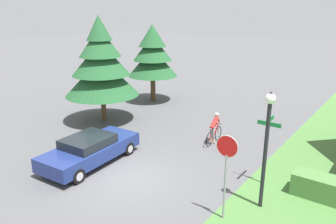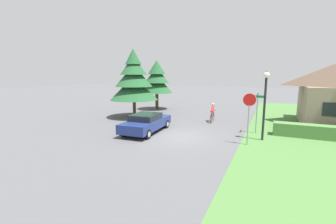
% 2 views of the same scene
% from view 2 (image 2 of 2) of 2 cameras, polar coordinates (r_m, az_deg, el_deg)
% --- Properties ---
extents(ground_plane, '(140.00, 140.00, 0.00)m').
position_cam_2_polar(ground_plane, '(14.60, 2.35, -6.05)').
color(ground_plane, '#515154').
extents(sedan_left_lane, '(2.18, 4.76, 1.27)m').
position_cam_2_polar(sedan_left_lane, '(15.50, -5.52, -2.71)').
color(sedan_left_lane, navy).
rests_on(sedan_left_lane, ground).
extents(cyclist, '(0.44, 1.79, 1.56)m').
position_cam_2_polar(cyclist, '(19.13, 11.20, -0.30)').
color(cyclist, black).
rests_on(cyclist, ground).
extents(stop_sign, '(0.72, 0.07, 2.91)m').
position_cam_2_polar(stop_sign, '(13.06, 19.89, 0.82)').
color(stop_sign, gray).
rests_on(stop_sign, ground).
extents(street_lamp, '(0.34, 0.34, 4.12)m').
position_cam_2_polar(street_lamp, '(14.32, 23.45, 3.92)').
color(street_lamp, black).
rests_on(street_lamp, ground).
extents(street_name_sign, '(0.90, 0.90, 2.72)m').
position_cam_2_polar(street_name_sign, '(16.00, 21.71, 1.53)').
color(street_name_sign, gray).
rests_on(street_name_sign, ground).
extents(conifer_tall_near, '(4.37, 4.37, 6.28)m').
position_cam_2_polar(conifer_tall_near, '(21.01, -8.69, 7.98)').
color(conifer_tall_near, '#4C3823').
rests_on(conifer_tall_near, ground).
extents(conifer_tall_far, '(3.59, 3.59, 5.58)m').
position_cam_2_polar(conifer_tall_far, '(25.88, -2.88, 8.35)').
color(conifer_tall_far, '#4C3823').
rests_on(conifer_tall_far, ground).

